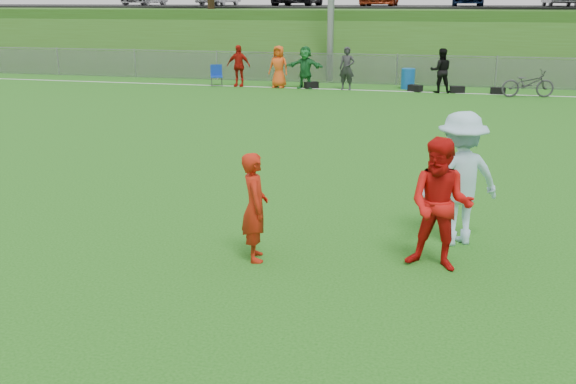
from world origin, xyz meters
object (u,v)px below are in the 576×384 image
(player_red_center, at_px, (440,205))
(player_blue, at_px, (460,179))
(recycling_bin, at_px, (408,79))
(player_red_left, at_px, (255,207))
(bicycle, at_px, (528,84))

(player_red_center, bearing_deg, player_blue, 87.59)
(recycling_bin, bearing_deg, player_red_center, -85.58)
(player_red_left, xyz_separation_m, recycling_bin, (1.06, 18.50, -0.35))
(player_red_left, bearing_deg, bicycle, -38.56)
(player_blue, bearing_deg, recycling_bin, -112.09)
(bicycle, bearing_deg, player_blue, 158.09)
(recycling_bin, height_order, bicycle, bicycle)
(bicycle, bearing_deg, player_red_left, 150.24)
(recycling_bin, bearing_deg, bicycle, -16.56)
(player_red_center, height_order, recycling_bin, player_red_center)
(player_red_center, relative_size, bicycle, 0.94)
(player_red_left, bearing_deg, player_red_center, -104.92)
(player_red_left, bearing_deg, recycling_bin, -24.10)
(player_red_left, height_order, player_red_center, player_red_center)
(player_blue, height_order, bicycle, player_blue)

